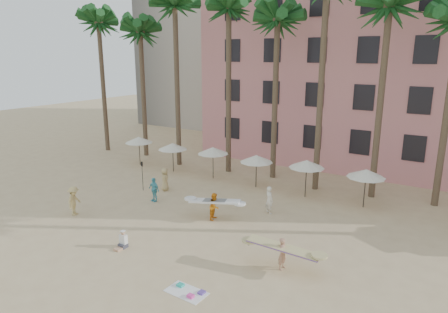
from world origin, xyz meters
The scene contains 10 objects.
ground centered at (0.00, 0.00, 0.00)m, with size 120.00×120.00×0.00m, color #D1B789.
pink_hotel centered at (7.00, 26.00, 8.00)m, with size 35.00×14.00×16.00m, color #D88483.
palm_row centered at (0.51, 15.00, 12.97)m, with size 44.40×5.40×16.30m.
umbrella_row centered at (-3.00, 12.50, 2.33)m, with size 22.50×2.70×2.73m.
beach_towel centered at (2.98, -1.48, 0.03)m, with size 1.84×1.08×0.14m.
carrier_yellow centered at (5.63, 2.47, 0.92)m, with size 3.48×1.10×1.57m.
carrier_white centered at (-0.33, 5.70, 0.91)m, with size 3.25×1.59×1.69m.
beachgoers centered at (-5.84, 4.86, 0.90)m, with size 11.27×7.84×1.88m.
paddle centered at (-7.81, 7.33, 1.41)m, with size 0.18×0.04×2.23m.
seated_man centered at (-2.38, -0.03, 0.32)m, with size 0.41×0.72×0.94m.
Camera 1 is at (12.29, -13.48, 9.93)m, focal length 32.00 mm.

